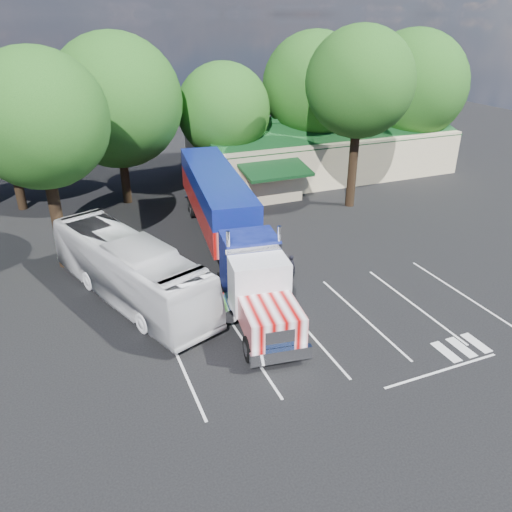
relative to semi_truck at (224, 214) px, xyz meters
name	(u,v)px	position (x,y,z in m)	size (l,w,h in m)	color
ground	(260,277)	(0.74, -3.98, -2.68)	(120.00, 120.00, 0.00)	black
event_hall	(319,150)	(14.48, 13.83, -0.47)	(24.20, 14.12, 5.55)	#BDAC8D
tree_row_b	(4,118)	(-12.26, 13.82, 4.45)	(8.40, 8.40, 11.35)	black
tree_row_c	(116,101)	(-4.26, 12.22, 5.35)	(10.00, 10.00, 13.05)	black
tree_row_d	(223,111)	(4.74, 13.52, 3.90)	(8.00, 8.00, 10.60)	black
tree_row_e	(315,86)	(13.74, 14.02, 5.40)	(9.60, 9.60, 12.90)	black
tree_row_f	(412,86)	(23.74, 12.82, 5.11)	(10.40, 10.40, 13.00)	black
tree_near_left	(39,120)	(-9.76, 2.02, 6.13)	(7.60, 7.60, 12.65)	black
tree_near_right	(360,83)	(12.24, 4.52, 6.78)	(8.00, 8.00, 13.50)	black
semi_truck	(224,214)	(0.00, 0.00, 0.00)	(5.90, 22.81, 4.74)	black
woman	(291,267)	(2.34, -4.93, -1.91)	(0.57, 0.37, 1.55)	black
bicycle	(280,258)	(2.54, -2.98, -2.24)	(0.59, 1.68, 0.88)	black
tour_bus	(129,269)	(-6.60, -3.54, -0.93)	(2.95, 12.59, 3.51)	silver
silver_sedan	(322,177)	(12.74, 10.02, -1.93)	(1.60, 4.58, 1.51)	#A0A2A8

